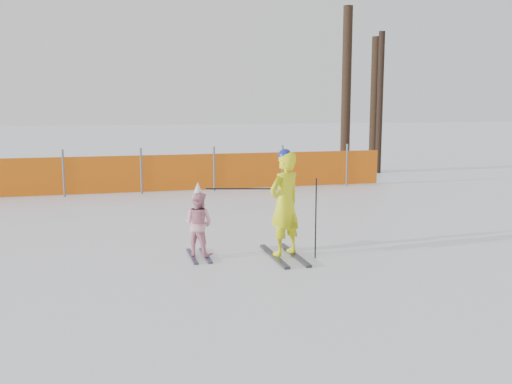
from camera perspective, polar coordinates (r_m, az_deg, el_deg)
ground at (r=9.00m, az=0.81°, el=-6.77°), size 120.00×120.00×0.00m
adult at (r=8.99m, az=2.88°, el=-1.18°), size 0.72×1.41×1.73m
child at (r=9.08m, az=-5.78°, el=-3.10°), size 0.63×0.92×1.21m
ski_poles at (r=8.95m, az=2.52°, el=-1.27°), size 1.67×0.53×1.28m
safety_fence at (r=15.73m, az=-17.05°, el=1.61°), size 17.01×0.06×1.25m
tree_trunks at (r=20.54m, az=10.56°, el=9.21°), size 1.40×0.62×5.74m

